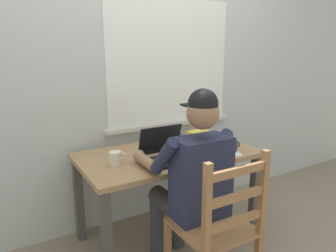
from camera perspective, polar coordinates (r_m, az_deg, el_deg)
name	(u,v)px	position (r m, az deg, el deg)	size (l,w,h in m)	color
ground_plane	(168,236)	(2.71, -0.06, -19.22)	(8.00, 8.00, 0.00)	gray
back_wall	(141,70)	(2.67, -4.84, 9.97)	(6.00, 0.08, 2.60)	beige
desk	(168,165)	(2.43, -0.06, -6.96)	(1.32, 0.73, 0.71)	#9E7A51
seated_person	(191,176)	(2.01, 4.15, -9.07)	(0.50, 0.60, 1.26)	#232842
wooden_chair	(218,230)	(1.91, 9.01, -18.03)	(0.42, 0.42, 0.96)	olive
laptop	(166,152)	(2.24, -0.35, -4.72)	(0.33, 0.30, 0.23)	black
computer_mouse	(199,155)	(2.30, 5.69, -5.24)	(0.06, 0.10, 0.03)	black
coffee_mug_white	(116,158)	(2.16, -9.43, -5.77)	(0.12, 0.08, 0.09)	beige
coffee_mug_dark	(179,141)	(2.51, 1.93, -2.67)	(0.12, 0.08, 0.10)	#2D384C
coffee_mug_spare	(232,146)	(2.44, 11.51, -3.60)	(0.12, 0.08, 0.09)	#2D384C
book_stack_main	(200,136)	(2.68, 5.76, -1.82)	(0.20, 0.16, 0.09)	#38844C
paper_pile_near_laptop	(165,144)	(2.57, -0.53, -3.35)	(0.22, 0.19, 0.01)	silver
paper_pile_back_corner	(169,143)	(2.61, 0.17, -3.07)	(0.18, 0.15, 0.01)	white
paper_pile_side	(224,153)	(2.40, 10.09, -4.84)	(0.23, 0.17, 0.01)	silver
landscape_photo_print	(146,148)	(2.50, -3.99, -4.02)	(0.13, 0.09, 0.00)	teal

